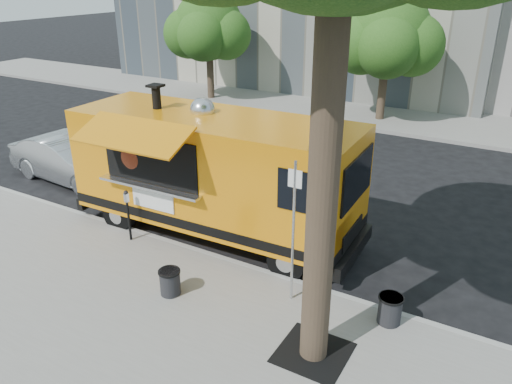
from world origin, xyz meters
TOP-DOWN VIEW (x-y plane):
  - ground at (0.00, 0.00)m, footprint 120.00×120.00m
  - sidewalk at (0.00, -4.00)m, footprint 60.00×6.00m
  - curb at (0.00, -0.93)m, footprint 60.00×0.14m
  - far_sidewalk at (0.00, 13.50)m, footprint 60.00×5.00m
  - tree_well at (2.60, -2.80)m, footprint 1.20×1.20m
  - far_tree_a at (-10.00, 12.30)m, footprint 3.42×3.42m
  - far_tree_b at (-1.00, 12.70)m, footprint 3.60×3.60m
  - sign_post at (1.55, -1.55)m, footprint 0.28×0.06m
  - parking_meter at (-3.00, -1.35)m, footprint 0.11×0.11m
  - food_truck at (-1.50, 0.17)m, footprint 7.57×3.65m
  - sedan at (-7.54, 0.85)m, footprint 4.59×1.86m
  - trash_bin_left at (-0.70, -2.65)m, footprint 0.46×0.46m
  - trash_bin_right at (3.50, -1.30)m, footprint 0.48×0.48m

SIDE VIEW (x-z plane):
  - ground at x=0.00m, z-range 0.00..0.00m
  - sidewalk at x=0.00m, z-range 0.00..0.15m
  - curb at x=0.00m, z-range -0.01..0.15m
  - far_sidewalk at x=0.00m, z-range 0.00..0.15m
  - tree_well at x=2.60m, z-range 0.14..0.17m
  - trash_bin_left at x=-0.70m, z-range 0.17..0.72m
  - trash_bin_right at x=3.50m, z-range 0.17..0.75m
  - sedan at x=-7.54m, z-range 0.00..1.48m
  - parking_meter at x=-3.00m, z-range 0.31..1.65m
  - food_truck at x=-1.50m, z-range -0.11..3.61m
  - sign_post at x=1.55m, z-range 0.35..3.35m
  - far_tree_a at x=-10.00m, z-range 1.10..6.45m
  - far_tree_b at x=-1.00m, z-range 1.08..6.58m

